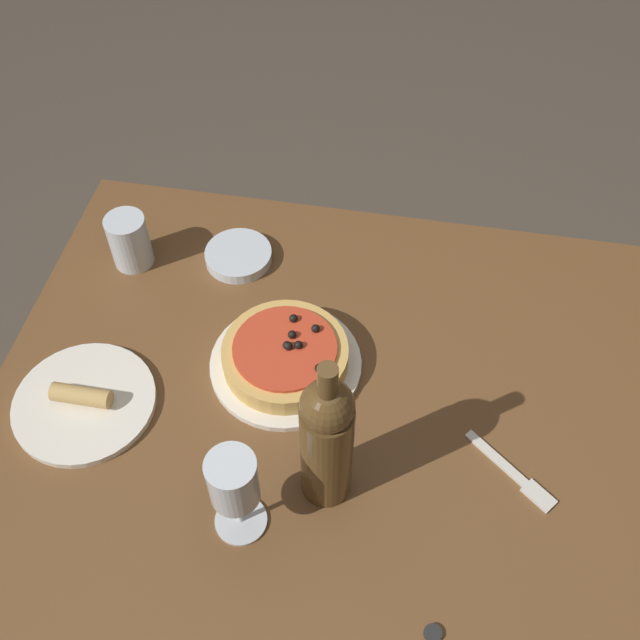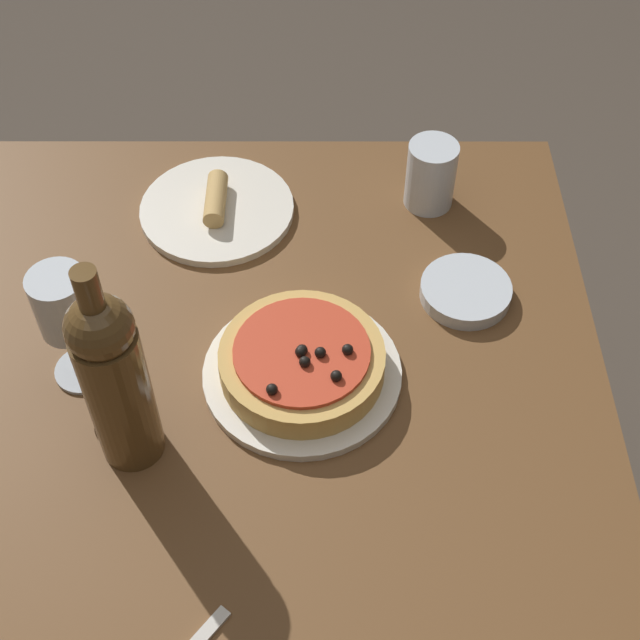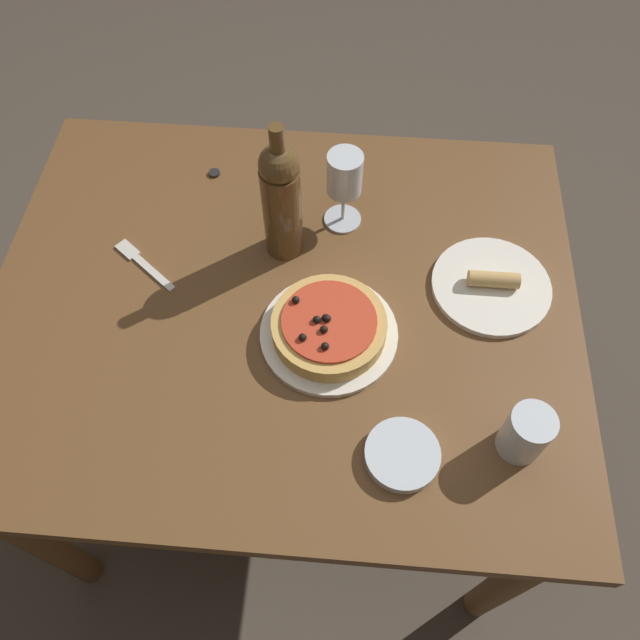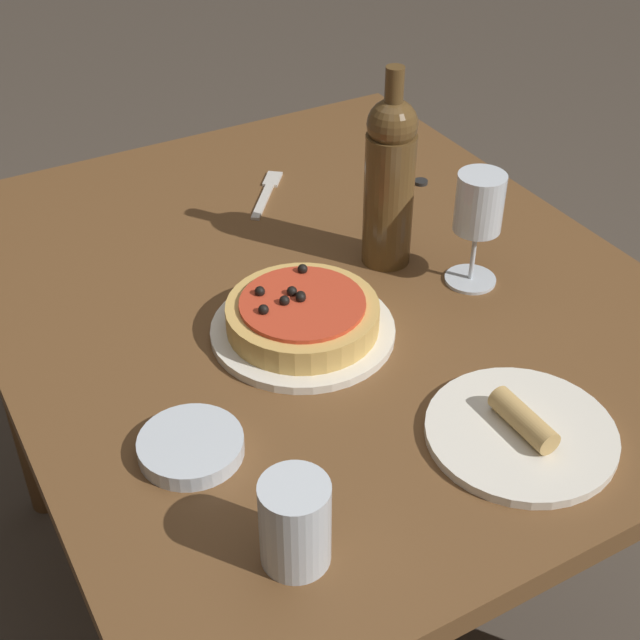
{
  "view_description": "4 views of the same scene",
  "coord_description": "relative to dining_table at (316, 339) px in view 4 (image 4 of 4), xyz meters",
  "views": [
    {
      "loc": [
        0.09,
        -0.61,
        1.75
      ],
      "look_at": [
        -0.04,
        0.09,
        0.84
      ],
      "focal_mm": 42.0,
      "sensor_mm": 36.0,
      "label": 1
    },
    {
      "loc": [
        0.57,
        0.09,
        1.63
      ],
      "look_at": [
        -0.14,
        0.09,
        0.79
      ],
      "focal_mm": 50.0,
      "sensor_mm": 36.0,
      "label": 2
    },
    {
      "loc": [
        -0.12,
        0.63,
        1.71
      ],
      "look_at": [
        -0.08,
        0.1,
        0.83
      ],
      "focal_mm": 35.0,
      "sensor_mm": 36.0,
      "label": 3
    },
    {
      "loc": [
        -0.93,
        0.51,
        1.47
      ],
      "look_at": [
        -0.14,
        0.07,
        0.79
      ],
      "focal_mm": 50.0,
      "sensor_mm": 36.0,
      "label": 4
    }
  ],
  "objects": [
    {
      "name": "bottle_cap",
      "position": [
        0.18,
        -0.31,
        0.1
      ],
      "size": [
        0.02,
        0.02,
        0.01
      ],
      "color": "black",
      "rests_on": "dining_table"
    },
    {
      "name": "water_cup",
      "position": [
        -0.41,
        0.25,
        0.15
      ],
      "size": [
        0.07,
        0.07,
        0.1
      ],
      "color": "silver",
      "rests_on": "dining_table"
    },
    {
      "name": "dining_table",
      "position": [
        0.0,
        0.0,
        0.0
      ],
      "size": [
        1.1,
        0.91,
        0.73
      ],
      "color": "brown",
      "rests_on": "ground_plane"
    },
    {
      "name": "side_plate",
      "position": [
        -0.39,
        -0.06,
        0.11
      ],
      "size": [
        0.22,
        0.22,
        0.04
      ],
      "color": "white",
      "rests_on": "dining_table"
    },
    {
      "name": "side_bowl",
      "position": [
        -0.22,
        0.29,
        0.11
      ],
      "size": [
        0.12,
        0.12,
        0.02
      ],
      "color": "silver",
      "rests_on": "dining_table"
    },
    {
      "name": "fork",
      "position": [
        0.28,
        -0.06,
        0.1
      ],
      "size": [
        0.14,
        0.12,
        0.0
      ],
      "rotation": [
        0.0,
        0.0,
        -0.68
      ],
      "color": "beige",
      "rests_on": "dining_table"
    },
    {
      "name": "wine_glass",
      "position": [
        -0.1,
        -0.2,
        0.22
      ],
      "size": [
        0.07,
        0.07,
        0.17
      ],
      "color": "silver",
      "rests_on": "dining_table"
    },
    {
      "name": "wine_bottle",
      "position": [
        0.01,
        -0.13,
        0.23
      ],
      "size": [
        0.07,
        0.07,
        0.3
      ],
      "color": "brown",
      "rests_on": "dining_table"
    },
    {
      "name": "dinner_plate",
      "position": [
        -0.09,
        0.07,
        0.11
      ],
      "size": [
        0.25,
        0.25,
        0.01
      ],
      "color": "white",
      "rests_on": "dining_table"
    },
    {
      "name": "pizza",
      "position": [
        -0.09,
        0.07,
        0.13
      ],
      "size": [
        0.2,
        0.2,
        0.05
      ],
      "color": "tan",
      "rests_on": "dinner_plate"
    },
    {
      "name": "ground_plane",
      "position": [
        0.0,
        0.0,
        -0.63
      ],
      "size": [
        14.0,
        14.0,
        0.0
      ],
      "primitive_type": "plane",
      "color": "#4C4238"
    }
  ]
}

